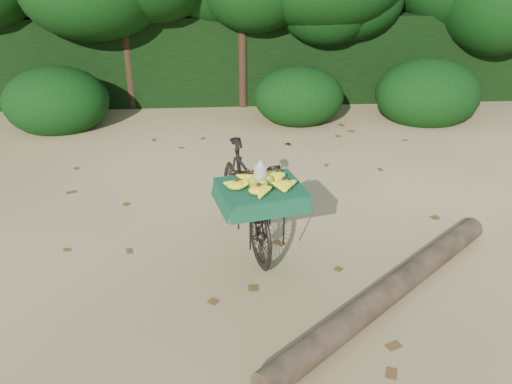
{
  "coord_description": "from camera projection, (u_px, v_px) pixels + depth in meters",
  "views": [
    {
      "loc": [
        -0.03,
        -5.63,
        3.3
      ],
      "look_at": [
        0.34,
        -0.5,
        0.83
      ],
      "focal_mm": 38.0,
      "sensor_mm": 36.0,
      "label": 1
    }
  ],
  "objects": [
    {
      "name": "bush_clumps",
      "position": [
        246.0,
        100.0,
        10.2
      ],
      "size": [
        8.8,
        1.7,
        0.9
      ],
      "primitive_type": null,
      "color": "black",
      "rests_on": "ground"
    },
    {
      "name": "tree_row",
      "position": [
        183.0,
        7.0,
        10.53
      ],
      "size": [
        14.5,
        2.0,
        4.0
      ],
      "primitive_type": null,
      "color": "black",
      "rests_on": "ground"
    },
    {
      "name": "fallen_log",
      "position": [
        390.0,
        291.0,
        5.31
      ],
      "size": [
        2.88,
        2.53,
        0.26
      ],
      "primitive_type": "cylinder",
      "rotation": [
        1.57,
        0.0,
        -0.86
      ],
      "color": "brown",
      "rests_on": "ground"
    },
    {
      "name": "vendor_bicycle",
      "position": [
        245.0,
        196.0,
        6.17
      ],
      "size": [
        1.1,
        2.02,
        1.17
      ],
      "rotation": [
        0.0,
        0.0,
        0.22
      ],
      "color": "black",
      "rests_on": "ground"
    },
    {
      "name": "leaf_litter",
      "position": [
        224.0,
        212.0,
        7.08
      ],
      "size": [
        7.0,
        7.3,
        0.01
      ],
      "primitive_type": null,
      "color": "#533816",
      "rests_on": "ground"
    },
    {
      "name": "hedge_backdrop",
      "position": [
        218.0,
        55.0,
        11.77
      ],
      "size": [
        26.0,
        1.8,
        1.8
      ],
      "primitive_type": "cube",
      "color": "black",
      "rests_on": "ground"
    },
    {
      "name": "ground",
      "position": [
        225.0,
        238.0,
        6.49
      ],
      "size": [
        80.0,
        80.0,
        0.0
      ],
      "primitive_type": "plane",
      "color": "tan",
      "rests_on": "ground"
    }
  ]
}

